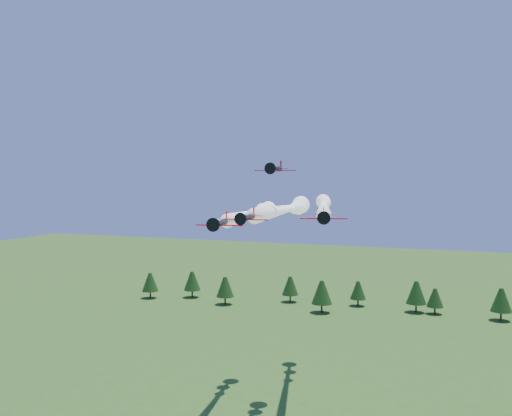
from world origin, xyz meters
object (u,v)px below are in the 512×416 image
(plane_right, at_px, (324,206))
(plane_left, at_px, (253,214))
(plane_slot, at_px, (276,169))
(plane_lead, at_px, (286,209))

(plane_right, bearing_deg, plane_left, -157.40)
(plane_right, xyz_separation_m, plane_slot, (-1.31, -28.40, 7.82))
(plane_slot, bearing_deg, plane_right, 82.93)
(plane_right, distance_m, plane_slot, 29.49)
(plane_left, bearing_deg, plane_lead, -50.06)
(plane_left, distance_m, plane_right, 16.22)
(plane_lead, distance_m, plane_left, 14.03)
(plane_right, relative_size, plane_slot, 7.61)
(plane_lead, xyz_separation_m, plane_right, (2.44, 18.95, -0.29))
(plane_lead, height_order, plane_right, plane_lead)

